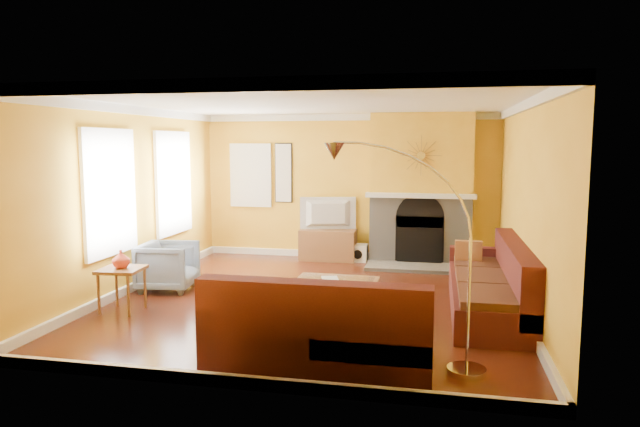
% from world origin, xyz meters
% --- Properties ---
extents(floor, '(5.50, 6.00, 0.02)m').
position_xyz_m(floor, '(0.00, 0.00, -0.01)').
color(floor, '#582312').
rests_on(floor, ground).
extents(ceiling, '(5.50, 6.00, 0.02)m').
position_xyz_m(ceiling, '(0.00, 0.00, 2.71)').
color(ceiling, white).
rests_on(ceiling, ground).
extents(wall_back, '(5.50, 0.02, 2.70)m').
position_xyz_m(wall_back, '(0.00, 3.01, 1.35)').
color(wall_back, gold).
rests_on(wall_back, ground).
extents(wall_front, '(5.50, 0.02, 2.70)m').
position_xyz_m(wall_front, '(0.00, -3.01, 1.35)').
color(wall_front, gold).
rests_on(wall_front, ground).
extents(wall_left, '(0.02, 6.00, 2.70)m').
position_xyz_m(wall_left, '(-2.76, 0.00, 1.35)').
color(wall_left, gold).
rests_on(wall_left, ground).
extents(wall_right, '(0.02, 6.00, 2.70)m').
position_xyz_m(wall_right, '(2.76, 0.00, 1.35)').
color(wall_right, gold).
rests_on(wall_right, ground).
extents(baseboard, '(5.50, 6.00, 0.12)m').
position_xyz_m(baseboard, '(0.00, 0.00, 0.06)').
color(baseboard, white).
rests_on(baseboard, floor).
extents(crown_molding, '(5.50, 6.00, 0.12)m').
position_xyz_m(crown_molding, '(0.00, 0.00, 2.64)').
color(crown_molding, white).
rests_on(crown_molding, ceiling).
extents(window_left_near, '(0.06, 1.22, 1.72)m').
position_xyz_m(window_left_near, '(-2.72, 1.30, 1.50)').
color(window_left_near, white).
rests_on(window_left_near, wall_left).
extents(window_left_far, '(0.06, 1.22, 1.72)m').
position_xyz_m(window_left_far, '(-2.72, -0.60, 1.50)').
color(window_left_far, white).
rests_on(window_left_far, wall_left).
extents(window_back, '(0.82, 0.06, 1.22)m').
position_xyz_m(window_back, '(-1.90, 2.96, 1.55)').
color(window_back, white).
rests_on(window_back, wall_back).
extents(wall_art, '(0.34, 0.04, 1.14)m').
position_xyz_m(wall_art, '(-1.25, 2.97, 1.60)').
color(wall_art, white).
rests_on(wall_art, wall_back).
extents(fireplace, '(1.80, 0.40, 2.70)m').
position_xyz_m(fireplace, '(1.35, 2.80, 1.35)').
color(fireplace, gray).
rests_on(fireplace, floor).
extents(mantel, '(1.92, 0.22, 0.08)m').
position_xyz_m(mantel, '(1.35, 2.56, 1.25)').
color(mantel, white).
rests_on(mantel, fireplace).
extents(hearth, '(1.80, 0.70, 0.06)m').
position_xyz_m(hearth, '(1.35, 2.25, 0.03)').
color(hearth, gray).
rests_on(hearth, floor).
extents(sunburst, '(0.70, 0.04, 0.70)m').
position_xyz_m(sunburst, '(1.35, 2.57, 1.95)').
color(sunburst, olive).
rests_on(sunburst, fireplace).
extents(rug, '(2.40, 1.80, 0.02)m').
position_xyz_m(rug, '(0.20, 0.05, 0.01)').
color(rug, beige).
rests_on(rug, floor).
extents(sectional_sofa, '(3.31, 3.98, 0.90)m').
position_xyz_m(sectional_sofa, '(1.09, -0.71, 0.45)').
color(sectional_sofa, '#4F1B19').
rests_on(sectional_sofa, floor).
extents(coffee_table, '(1.08, 1.08, 0.42)m').
position_xyz_m(coffee_table, '(0.38, -0.67, 0.21)').
color(coffee_table, white).
rests_on(coffee_table, floor).
extents(media_console, '(1.04, 0.47, 0.57)m').
position_xyz_m(media_console, '(-0.33, 2.71, 0.28)').
color(media_console, brown).
rests_on(media_console, floor).
extents(tv, '(1.05, 0.37, 0.60)m').
position_xyz_m(tv, '(-0.33, 2.71, 0.87)').
color(tv, black).
rests_on(tv, media_console).
extents(subwoofer, '(0.31, 0.31, 0.31)m').
position_xyz_m(subwoofer, '(0.25, 2.71, 0.15)').
color(subwoofer, white).
rests_on(subwoofer, floor).
extents(armchair, '(0.87, 0.85, 0.71)m').
position_xyz_m(armchair, '(-2.23, 0.09, 0.36)').
color(armchair, slate).
rests_on(armchair, floor).
extents(side_table, '(0.56, 0.56, 0.57)m').
position_xyz_m(side_table, '(-2.31, -1.05, 0.28)').
color(side_table, brown).
rests_on(side_table, floor).
extents(vase, '(0.26, 0.26, 0.23)m').
position_xyz_m(vase, '(-2.31, -1.05, 0.69)').
color(vase, '#DC4129').
rests_on(vase, side_table).
extents(book, '(0.28, 0.32, 0.03)m').
position_xyz_m(book, '(0.22, -0.56, 0.43)').
color(book, white).
rests_on(book, coffee_table).
extents(arc_lamp, '(1.37, 0.36, 2.16)m').
position_xyz_m(arc_lamp, '(1.37, -2.24, 1.08)').
color(arc_lamp, silver).
rests_on(arc_lamp, floor).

